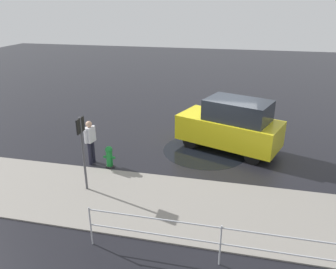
{
  "coord_description": "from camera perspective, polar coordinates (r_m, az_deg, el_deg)",
  "views": [
    {
      "loc": [
        -0.54,
        12.0,
        5.46
      ],
      "look_at": [
        1.92,
        1.08,
        0.9
      ],
      "focal_mm": 35.0,
      "sensor_mm": 36.0,
      "label": 1
    }
  ],
  "objects": [
    {
      "name": "ground_plane",
      "position": [
        13.19,
        9.21,
        -2.59
      ],
      "size": [
        60.0,
        60.0,
        0.0
      ],
      "primitive_type": "plane",
      "color": "black"
    },
    {
      "name": "fire_hydrant",
      "position": [
        11.69,
        -10.18,
        -3.85
      ],
      "size": [
        0.42,
        0.31,
        0.8
      ],
      "color": "#197A2D",
      "rests_on": "ground"
    },
    {
      "name": "metal_railing",
      "position": [
        7.6,
        21.3,
        -18.03
      ],
      "size": [
        9.17,
        0.04,
        1.05
      ],
      "color": "#B7BABF",
      "rests_on": "ground"
    },
    {
      "name": "moving_hatchback",
      "position": [
        12.88,
        10.93,
        1.62
      ],
      "size": [
        4.25,
        2.97,
        2.06
      ],
      "color": "yellow",
      "rests_on": "ground"
    },
    {
      "name": "kerb_strip",
      "position": [
        9.52,
        7.34,
        -12.88
      ],
      "size": [
        24.0,
        3.2,
        0.04
      ],
      "primitive_type": "cube",
      "color": "gray",
      "rests_on": "ground"
    },
    {
      "name": "sign_post",
      "position": [
        9.96,
        -14.71,
        -1.54
      ],
      "size": [
        0.07,
        0.44,
        2.4
      ],
      "color": "#4C4C51",
      "rests_on": "ground"
    },
    {
      "name": "puddle_patch",
      "position": [
        13.01,
        6.47,
        -2.77
      ],
      "size": [
        3.31,
        3.31,
        0.01
      ],
      "primitive_type": "cylinder",
      "color": "black",
      "rests_on": "ground"
    },
    {
      "name": "pedestrian",
      "position": [
        11.89,
        -13.39,
        -0.73
      ],
      "size": [
        0.31,
        0.56,
        1.62
      ],
      "color": "silver",
      "rests_on": "ground"
    }
  ]
}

